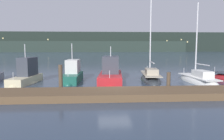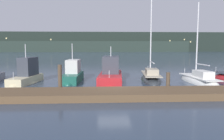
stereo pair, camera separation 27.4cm
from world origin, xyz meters
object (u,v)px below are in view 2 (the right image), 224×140
sailboat_berth_5 (151,79)px  sailboat_berth_6 (199,82)px  motorboat_berth_3 (73,78)px  motorboat_berth_4 (111,76)px  channel_buoy (111,65)px  motorboat_berth_2 (27,78)px

sailboat_berth_5 → sailboat_berth_6: size_ratio=1.25×
sailboat_berth_6 → sailboat_berth_5: bearing=160.4°
motorboat_berth_3 → sailboat_berth_6: sailboat_berth_6 is taller
motorboat_berth_3 → sailboat_berth_6: bearing=-7.2°
motorboat_berth_4 → sailboat_berth_5: sailboat_berth_5 is taller
channel_buoy → motorboat_berth_2: bearing=-130.3°
motorboat_berth_2 → motorboat_berth_3: motorboat_berth_3 is taller
motorboat_berth_4 → channel_buoy: bearing=87.4°
motorboat_berth_4 → sailboat_berth_5: (3.89, 0.40, -0.35)m
sailboat_berth_6 → channel_buoy: size_ratio=4.01×
sailboat_berth_5 → motorboat_berth_4: bearing=-174.1°
sailboat_berth_5 → sailboat_berth_6: 4.32m
motorboat_berth_3 → channel_buoy: bearing=65.1°
sailboat_berth_5 → sailboat_berth_6: sailboat_berth_5 is taller
motorboat_berth_4 → sailboat_berth_6: (7.96, -1.05, -0.40)m
motorboat_berth_2 → motorboat_berth_3: bearing=11.4°
motorboat_berth_3 → sailboat_berth_5: (7.49, -0.02, -0.19)m
motorboat_berth_2 → sailboat_berth_6: (15.58, -0.66, -0.37)m
motorboat_berth_4 → sailboat_berth_5: bearing=5.9°
motorboat_berth_3 → sailboat_berth_6: 11.66m
channel_buoy → sailboat_berth_5: bearing=-68.2°
motorboat_berth_2 → motorboat_berth_3: (4.01, 0.81, -0.13)m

